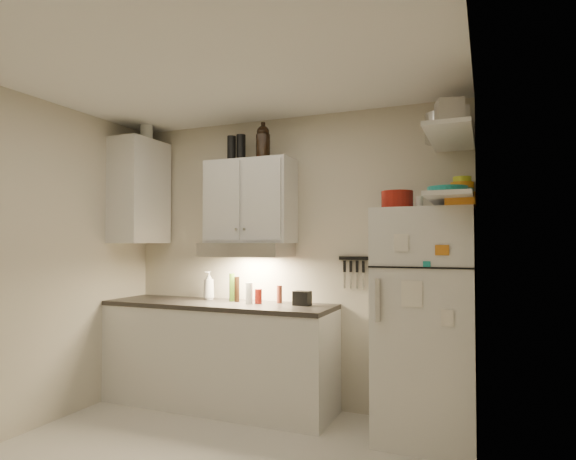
% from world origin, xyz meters
% --- Properties ---
extents(ceiling, '(3.20, 3.00, 0.02)m').
position_xyz_m(ceiling, '(0.00, 0.00, 2.61)').
color(ceiling, white).
rests_on(ceiling, ground).
extents(back_wall, '(3.20, 0.02, 2.60)m').
position_xyz_m(back_wall, '(0.00, 1.51, 1.30)').
color(back_wall, beige).
rests_on(back_wall, ground).
extents(left_wall, '(0.02, 3.00, 2.60)m').
position_xyz_m(left_wall, '(-1.61, 0.00, 1.30)').
color(left_wall, beige).
rests_on(left_wall, ground).
extents(right_wall, '(0.02, 3.00, 2.60)m').
position_xyz_m(right_wall, '(1.61, 0.00, 1.30)').
color(right_wall, beige).
rests_on(right_wall, ground).
extents(base_cabinet, '(2.10, 0.60, 0.88)m').
position_xyz_m(base_cabinet, '(-0.55, 1.20, 0.44)').
color(base_cabinet, silver).
rests_on(base_cabinet, floor).
extents(countertop, '(2.10, 0.62, 0.04)m').
position_xyz_m(countertop, '(-0.55, 1.20, 0.90)').
color(countertop, '#2C2926').
rests_on(countertop, base_cabinet).
extents(upper_cabinet, '(0.80, 0.33, 0.75)m').
position_xyz_m(upper_cabinet, '(-0.30, 1.33, 1.83)').
color(upper_cabinet, silver).
rests_on(upper_cabinet, back_wall).
extents(side_cabinet, '(0.33, 0.55, 1.00)m').
position_xyz_m(side_cabinet, '(-1.44, 1.20, 1.95)').
color(side_cabinet, silver).
rests_on(side_cabinet, left_wall).
extents(range_hood, '(0.76, 0.46, 0.12)m').
position_xyz_m(range_hood, '(-0.30, 1.27, 1.39)').
color(range_hood, silver).
rests_on(range_hood, back_wall).
extents(fridge, '(0.70, 0.68, 1.70)m').
position_xyz_m(fridge, '(1.25, 1.16, 0.85)').
color(fridge, silver).
rests_on(fridge, floor).
extents(shelf_hi, '(0.30, 0.95, 0.03)m').
position_xyz_m(shelf_hi, '(1.45, 1.02, 2.20)').
color(shelf_hi, silver).
rests_on(shelf_hi, right_wall).
extents(shelf_lo, '(0.30, 0.95, 0.03)m').
position_xyz_m(shelf_lo, '(1.45, 1.02, 1.76)').
color(shelf_lo, silver).
rests_on(shelf_lo, right_wall).
extents(knife_strip, '(0.42, 0.02, 0.03)m').
position_xyz_m(knife_strip, '(0.70, 1.49, 1.32)').
color(knife_strip, black).
rests_on(knife_strip, back_wall).
extents(dutch_oven, '(0.25, 0.25, 0.14)m').
position_xyz_m(dutch_oven, '(1.06, 1.09, 1.77)').
color(dutch_oven, maroon).
rests_on(dutch_oven, fridge).
extents(book_stack, '(0.21, 0.25, 0.08)m').
position_xyz_m(book_stack, '(1.52, 0.91, 1.74)').
color(book_stack, orange).
rests_on(book_stack, fridge).
extents(spice_jar, '(0.06, 0.06, 0.09)m').
position_xyz_m(spice_jar, '(1.22, 1.07, 1.75)').
color(spice_jar, silver).
rests_on(spice_jar, fridge).
extents(stock_pot, '(0.37, 0.37, 0.22)m').
position_xyz_m(stock_pot, '(1.39, 1.27, 2.32)').
color(stock_pot, silver).
rests_on(stock_pot, shelf_hi).
extents(tin_a, '(0.19, 0.17, 0.18)m').
position_xyz_m(tin_a, '(1.48, 0.99, 2.30)').
color(tin_a, '#AAAAAD').
rests_on(tin_a, shelf_hi).
extents(tin_b, '(0.20, 0.20, 0.16)m').
position_xyz_m(tin_b, '(1.46, 0.73, 2.30)').
color(tin_b, '#AAAAAD').
rests_on(tin_b, shelf_hi).
extents(bowl_teal, '(0.22, 0.22, 0.09)m').
position_xyz_m(bowl_teal, '(1.48, 1.34, 1.82)').
color(bowl_teal, teal).
rests_on(bowl_teal, shelf_lo).
extents(bowl_orange, '(0.18, 0.18, 0.05)m').
position_xyz_m(bowl_orange, '(1.51, 1.38, 1.89)').
color(bowl_orange, orange).
rests_on(bowl_orange, bowl_teal).
extents(bowl_yellow, '(0.14, 0.14, 0.04)m').
position_xyz_m(bowl_yellow, '(1.51, 1.38, 1.94)').
color(bowl_yellow, '#C1CE24').
rests_on(bowl_yellow, bowl_orange).
extents(plates, '(0.34, 0.34, 0.07)m').
position_xyz_m(plates, '(1.42, 1.00, 1.81)').
color(plates, teal).
rests_on(plates, shelf_lo).
extents(growler_a, '(0.15, 0.15, 0.29)m').
position_xyz_m(growler_a, '(-0.14, 1.27, 2.34)').
color(growler_a, black).
rests_on(growler_a, upper_cabinet).
extents(growler_b, '(0.16, 0.16, 0.29)m').
position_xyz_m(growler_b, '(-0.14, 1.26, 2.35)').
color(growler_b, black).
rests_on(growler_b, upper_cabinet).
extents(thermos_a, '(0.09, 0.09, 0.24)m').
position_xyz_m(thermos_a, '(-0.40, 1.33, 2.32)').
color(thermos_a, black).
rests_on(thermos_a, upper_cabinet).
extents(thermos_b, '(0.10, 0.10, 0.23)m').
position_xyz_m(thermos_b, '(-0.47, 1.29, 2.31)').
color(thermos_b, black).
rests_on(thermos_b, upper_cabinet).
extents(side_jar, '(0.15, 0.15, 0.16)m').
position_xyz_m(side_jar, '(-1.37, 1.22, 2.53)').
color(side_jar, silver).
rests_on(side_jar, side_cabinet).
extents(soap_bottle, '(0.14, 0.14, 0.30)m').
position_xyz_m(soap_bottle, '(-0.75, 1.35, 1.07)').
color(soap_bottle, silver).
rests_on(soap_bottle, countertop).
extents(pepper_mill, '(0.06, 0.06, 0.16)m').
position_xyz_m(pepper_mill, '(-0.02, 1.36, 1.00)').
color(pepper_mill, maroon).
rests_on(pepper_mill, countertop).
extents(oil_bottle, '(0.06, 0.06, 0.25)m').
position_xyz_m(oil_bottle, '(-0.48, 1.32, 1.05)').
color(oil_bottle, '#3B5F17').
rests_on(oil_bottle, countertop).
extents(vinegar_bottle, '(0.06, 0.06, 0.23)m').
position_xyz_m(vinegar_bottle, '(-0.41, 1.29, 1.03)').
color(vinegar_bottle, black).
rests_on(vinegar_bottle, countertop).
extents(clear_bottle, '(0.06, 0.06, 0.18)m').
position_xyz_m(clear_bottle, '(-0.25, 1.21, 1.01)').
color(clear_bottle, silver).
rests_on(clear_bottle, countertop).
extents(red_jar, '(0.08, 0.08, 0.13)m').
position_xyz_m(red_jar, '(-0.18, 1.25, 0.98)').
color(red_jar, maroon).
rests_on(red_jar, countertop).
extents(caddy, '(0.15, 0.11, 0.12)m').
position_xyz_m(caddy, '(0.22, 1.28, 0.98)').
color(caddy, black).
rests_on(caddy, countertop).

